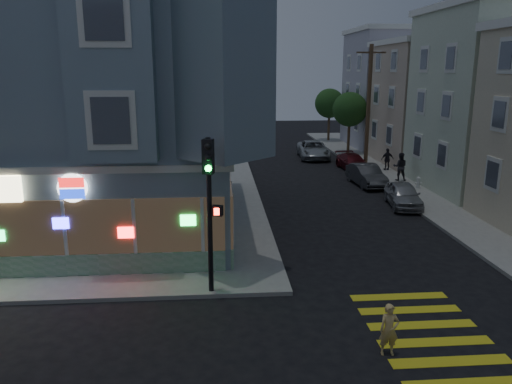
{
  "coord_description": "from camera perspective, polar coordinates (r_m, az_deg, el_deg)",
  "views": [
    {
      "loc": [
        0.57,
        -13.18,
        7.35
      ],
      "look_at": [
        2.13,
        6.56,
        2.47
      ],
      "focal_mm": 35.0,
      "sensor_mm": 36.0,
      "label": 1
    }
  ],
  "objects": [
    {
      "name": "traffic_signal",
      "position": [
        15.8,
        -5.32,
        0.17
      ],
      "size": [
        0.64,
        0.58,
        5.15
      ],
      "rotation": [
        0.0,
        0.0,
        -0.29
      ],
      "color": "black",
      "rests_on": "sidewalk_nw"
    },
    {
      "name": "corner_building",
      "position": [
        25.09,
        -19.97,
        9.53
      ],
      "size": [
        14.6,
        14.6,
        11.4
      ],
      "color": "slate",
      "rests_on": "sidewalk_nw"
    },
    {
      "name": "running_child",
      "position": [
        14.0,
        14.97,
        -14.97
      ],
      "size": [
        0.53,
        0.36,
        1.42
      ],
      "primitive_type": "imported",
      "rotation": [
        0.0,
        0.0,
        -0.05
      ],
      "color": "tan",
      "rests_on": "ground"
    },
    {
      "name": "utility_pole",
      "position": [
        38.98,
        12.74,
        9.76
      ],
      "size": [
        2.2,
        0.3,
        9.0
      ],
      "color": "#4C3826",
      "rests_on": "sidewalk_ne"
    },
    {
      "name": "fire_hydrant",
      "position": [
        32.56,
        18.05,
        1.08
      ],
      "size": [
        0.42,
        0.24,
        0.73
      ],
      "color": "silver",
      "rests_on": "sidewalk_ne"
    },
    {
      "name": "parked_car_b",
      "position": [
        33.09,
        12.51,
        1.9
      ],
      "size": [
        1.77,
        4.27,
        1.37
      ],
      "primitive_type": "imported",
      "rotation": [
        0.0,
        0.0,
        0.08
      ],
      "color": "#37393C",
      "rests_on": "ground"
    },
    {
      "name": "street_tree_far",
      "position": [
        52.6,
        8.4,
        9.98
      ],
      "size": [
        3.0,
        3.0,
        5.3
      ],
      "color": "#4C3826",
      "rests_on": "sidewalk_ne"
    },
    {
      "name": "parked_car_a",
      "position": [
        28.47,
        16.48,
        -0.31
      ],
      "size": [
        2.1,
        4.1,
        1.33
      ],
      "primitive_type": "imported",
      "rotation": [
        0.0,
        0.0,
        -0.14
      ],
      "color": "#979A9E",
      "rests_on": "ground"
    },
    {
      "name": "sidewalk_ne",
      "position": [
        43.19,
        26.89,
        2.64
      ],
      "size": [
        24.0,
        42.0,
        0.15
      ],
      "primitive_type": "cube",
      "color": "gray",
      "rests_on": "ground"
    },
    {
      "name": "pedestrian_a",
      "position": [
        34.4,
        16.14,
        2.8
      ],
      "size": [
        1.07,
        0.93,
        1.86
      ],
      "primitive_type": "imported",
      "rotation": [
        0.0,
        0.0,
        2.85
      ],
      "color": "#222227",
      "rests_on": "sidewalk_ne"
    },
    {
      "name": "pedestrian_b",
      "position": [
        37.81,
        14.78,
        3.64
      ],
      "size": [
        0.98,
        0.49,
        1.6
      ],
      "primitive_type": "imported",
      "rotation": [
        0.0,
        0.0,
        3.25
      ],
      "color": "#242128",
      "rests_on": "sidewalk_ne"
    },
    {
      "name": "sidewalk_nw",
      "position": [
        39.5,
        -25.3,
        1.89
      ],
      "size": [
        33.0,
        42.0,
        0.15
      ],
      "primitive_type": "cube",
      "color": "gray",
      "rests_on": "ground"
    },
    {
      "name": "parked_car_d",
      "position": [
        42.66,
        6.56,
        4.83
      ],
      "size": [
        2.7,
        5.37,
        1.46
      ],
      "primitive_type": "imported",
      "rotation": [
        0.0,
        0.0,
        -0.05
      ],
      "color": "#989EA2",
      "rests_on": "ground"
    },
    {
      "name": "street_tree_near",
      "position": [
        44.85,
        10.67,
        9.25
      ],
      "size": [
        3.0,
        3.0,
        5.3
      ],
      "color": "#4C3826",
      "rests_on": "sidewalk_ne"
    },
    {
      "name": "row_house_d",
      "position": [
        50.87,
        17.67,
        11.02
      ],
      "size": [
        12.0,
        8.6,
        10.5
      ],
      "primitive_type": "cube",
      "color": "#A4A1B1",
      "rests_on": "sidewalk_ne"
    },
    {
      "name": "parked_car_c",
      "position": [
        38.15,
        10.98,
        3.39
      ],
      "size": [
        2.03,
        4.2,
        1.18
      ],
      "primitive_type": "imported",
      "rotation": [
        0.0,
        0.0,
        0.1
      ],
      "color": "#501218",
      "rests_on": "ground"
    },
    {
      "name": "ground",
      "position": [
        15.1,
        -6.33,
        -15.36
      ],
      "size": [
        120.0,
        120.0,
        0.0
      ],
      "primitive_type": "plane",
      "color": "black",
      "rests_on": "ground"
    },
    {
      "name": "row_house_c",
      "position": [
        42.7,
        22.12,
        9.23
      ],
      "size": [
        12.0,
        8.6,
        9.0
      ],
      "primitive_type": "cube",
      "color": "#BEA793",
      "rests_on": "sidewalk_ne"
    }
  ]
}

